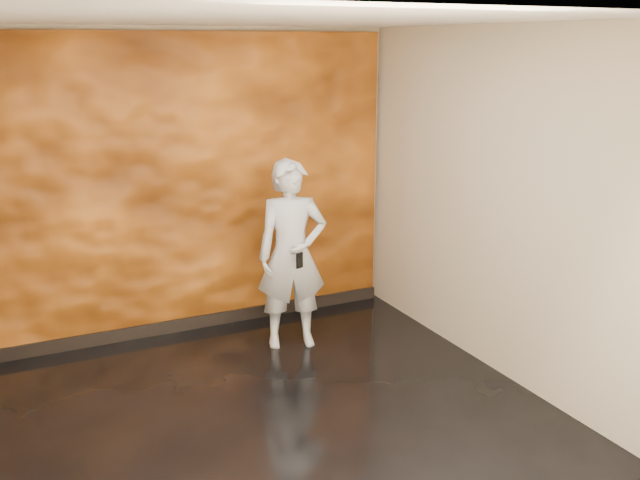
{
  "coord_description": "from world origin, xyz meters",
  "views": [
    {
      "loc": [
        -1.72,
        -4.35,
        2.66
      ],
      "look_at": [
        0.78,
        0.81,
        1.06
      ],
      "focal_mm": 40.0,
      "sensor_mm": 36.0,
      "label": 1
    }
  ],
  "objects": [
    {
      "name": "baseboard",
      "position": [
        0.0,
        1.92,
        0.06
      ],
      "size": [
        3.9,
        0.04,
        0.12
      ],
      "primitive_type": "cube",
      "color": "black",
      "rests_on": "ground"
    },
    {
      "name": "room",
      "position": [
        0.0,
        0.0,
        1.4
      ],
      "size": [
        4.02,
        4.02,
        2.81
      ],
      "color": "black",
      "rests_on": "ground"
    },
    {
      "name": "man",
      "position": [
        0.68,
        1.18,
        0.85
      ],
      "size": [
        0.7,
        0.54,
        1.69
      ],
      "primitive_type": "imported",
      "rotation": [
        0.0,
        0.0,
        -0.25
      ],
      "color": "#A4A9B4",
      "rests_on": "ground"
    },
    {
      "name": "phone",
      "position": [
        0.64,
        0.92,
        0.87
      ],
      "size": [
        0.07,
        0.04,
        0.13
      ],
      "primitive_type": "cube",
      "rotation": [
        0.0,
        0.0,
        0.41
      ],
      "color": "black",
      "rests_on": "man"
    },
    {
      "name": "feature_wall",
      "position": [
        0.0,
        1.96,
        1.38
      ],
      "size": [
        3.9,
        0.06,
        2.75
      ],
      "primitive_type": "cube",
      "color": "orange",
      "rests_on": "ground"
    }
  ]
}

